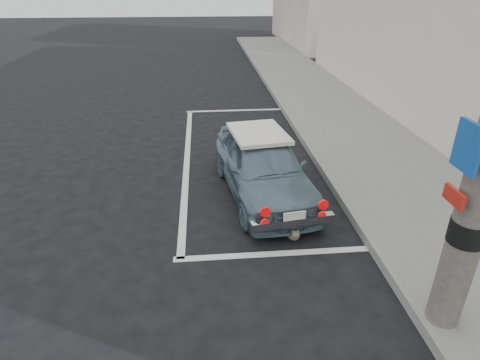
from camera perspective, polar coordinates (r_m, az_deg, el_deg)
The scene contains 7 objects.
ground at distance 6.19m, azimuth 0.14°, elevation -7.93°, with size 80.00×80.00×0.00m, color black.
sidewalk at distance 8.69m, azimuth 20.34°, elevation 1.59°, with size 2.80×40.00×0.15m, color slate.
pline_rear at distance 5.85m, azimuth 5.57°, elevation -10.37°, with size 3.00×0.12×0.01m, color silver.
pline_front at distance 12.13m, azimuth -0.40°, elevation 9.88°, with size 3.00×0.12×0.01m, color silver.
pline_side at distance 8.81m, azimuth -7.55°, elevation 2.96°, with size 0.12×7.00×0.01m, color silver.
retro_coupe at distance 7.10m, azimuth 3.28°, elevation 2.07°, with size 1.75×3.42×1.11m.
cat at distance 6.12m, azimuth 7.62°, elevation -7.37°, with size 0.21×0.48×0.25m.
Camera 1 is at (-0.48, -5.07, 3.52)m, focal length 30.00 mm.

